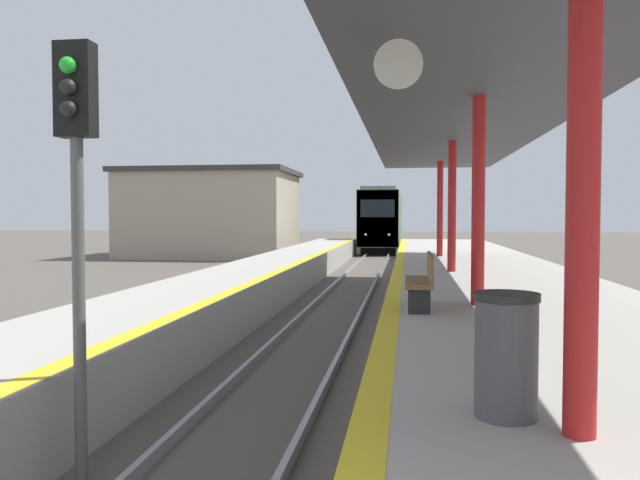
% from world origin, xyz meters
% --- Properties ---
extents(train, '(2.70, 19.72, 4.51)m').
position_xyz_m(train, '(0.00, 47.93, 2.30)').
color(train, black).
rests_on(train, ground).
extents(signal_near, '(0.36, 0.31, 4.26)m').
position_xyz_m(signal_near, '(-1.22, 4.00, 2.99)').
color(signal_near, '#595959').
rests_on(signal_near, ground).
extents(station_canopy, '(4.42, 26.19, 3.83)m').
position_xyz_m(station_canopy, '(3.13, 12.79, 4.71)').
color(station_canopy, red).
rests_on(station_canopy, platform_right).
extents(trash_bin, '(0.50, 0.50, 0.97)m').
position_xyz_m(trash_bin, '(2.68, 3.33, 1.54)').
color(trash_bin, '#4C4C51').
rests_on(trash_bin, platform_right).
extents(bench, '(0.44, 1.60, 0.92)m').
position_xyz_m(bench, '(2.18, 8.97, 1.54)').
color(bench, brown).
rests_on(bench, platform_right).
extents(station_building, '(10.60, 7.93, 5.50)m').
position_xyz_m(station_building, '(-10.51, 36.83, 2.76)').
color(station_building, tan).
rests_on(station_building, ground).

